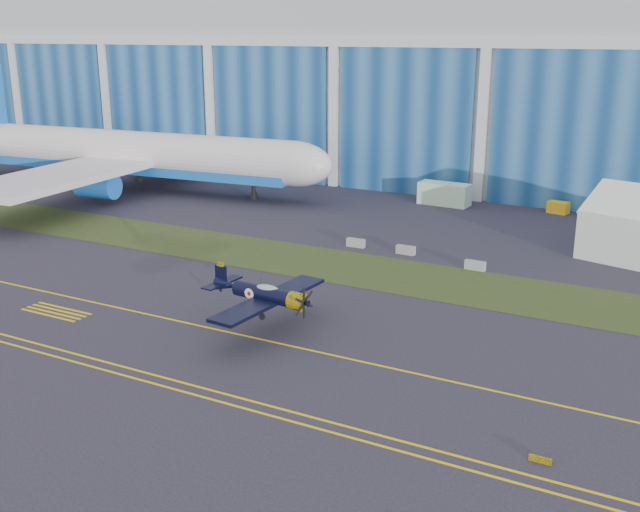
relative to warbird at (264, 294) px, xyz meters
The scene contains 16 objects.
ground 4.60m from the warbird, 76.84° to the left, with size 260.00×260.00×0.00m, color #2E2B39.
grass_median 17.67m from the warbird, 87.39° to the left, with size 260.00×10.00×0.02m, color #475128.
hangar 76.13m from the warbird, 89.40° to the left, with size 220.00×45.70×30.00m.
taxiway_centreline 3.48m from the warbird, 63.69° to the right, with size 200.00×0.20×0.02m, color yellow.
edge_line_near 11.53m from the warbird, 85.91° to the right, with size 80.00×0.20×0.02m, color yellow.
edge_line_far 10.57m from the warbird, 85.51° to the right, with size 80.00×0.20×0.02m, color yellow.
hold_short_ladder 18.09m from the warbird, 164.71° to the right, with size 6.00×2.40×0.02m, color yellow, non-canonical shape.
guard_board_right 24.53m from the warbird, 20.68° to the right, with size 1.20×0.15×0.35m, color yellow.
warbird is the anchor object (origin of this frame).
jetliner 59.11m from the warbird, 140.60° to the left, with size 73.48×64.11×23.84m.
shipping_container 48.35m from the warbird, 92.90° to the left, with size 6.70×2.68×2.90m, color #CAF8CE.
tug 51.93m from the warbird, 76.78° to the left, with size 2.50×1.56×1.46m, color yellow.
cart 80.12m from the warbird, 143.91° to the left, with size 1.84×1.11×1.11m, color white.
barrier_a 24.80m from the warbird, 99.18° to the left, with size 2.00×0.60×0.90m, color #989491.
barrier_b 24.52m from the warbird, 85.81° to the left, with size 2.00×0.60×0.90m, color #9B948E.
barrier_c 24.65m from the warbird, 66.75° to the left, with size 2.00×0.60×0.90m, color #949C9B.
Camera 1 is at (28.25, -48.35, 21.98)m, focal length 42.00 mm.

